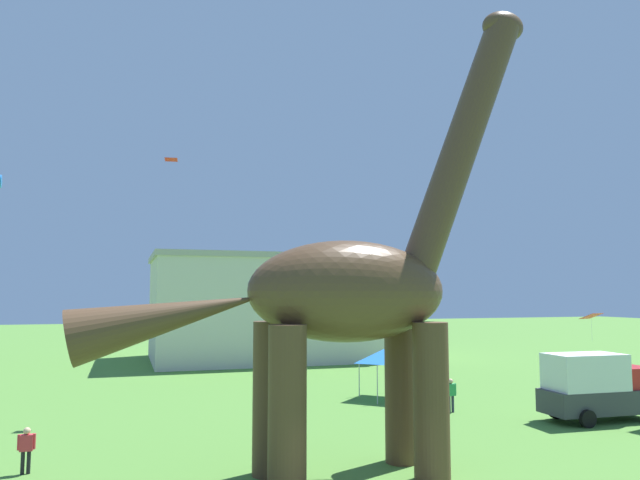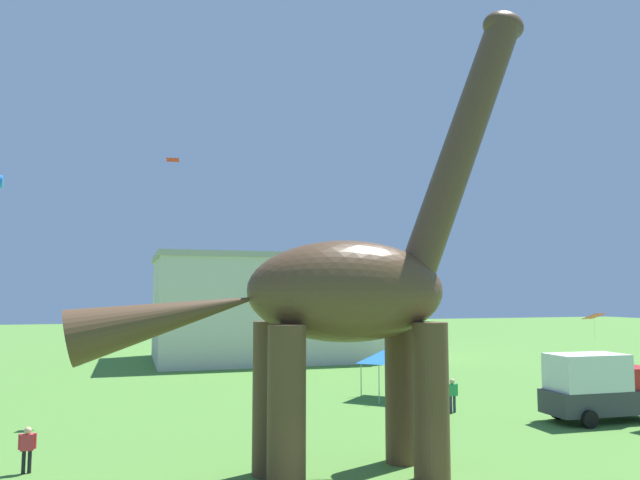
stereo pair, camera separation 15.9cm
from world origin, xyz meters
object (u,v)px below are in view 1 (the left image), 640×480
dinosaur_sculpture (347,291)px  kite_far_left (171,160)px  person_photographer (451,392)px  kite_near_high (591,316)px  parked_box_truck (597,386)px  festival_canopy_tent (389,354)px  person_near_flyer (26,446)px

dinosaur_sculpture → kite_far_left: bearing=136.7°
person_photographer → kite_far_left: (-13.95, 4.65, 12.19)m
kite_far_left → kite_near_high: kite_far_left is taller
parked_box_truck → kite_near_high: bearing=50.9°
parked_box_truck → kite_far_left: (-19.59, 8.67, 11.58)m
festival_canopy_tent → parked_box_truck: bearing=-51.4°
parked_box_truck → person_near_flyer: (-24.77, -0.83, -0.72)m
parked_box_truck → festival_canopy_tent: (-6.94, 8.69, 0.90)m
person_photographer → person_near_flyer: 19.74m
dinosaur_sculpture → person_photographer: bearing=70.1°
parked_box_truck → kite_near_high: kite_near_high is taller
festival_canopy_tent → kite_near_high: bearing=-8.8°
kite_far_left → kite_near_high: bearing=-4.4°
parked_box_truck → kite_far_left: kite_far_left is taller
parked_box_truck → person_photographer: parked_box_truck is taller
parked_box_truck → kite_near_high: 9.46m
festival_canopy_tent → kite_far_left: size_ratio=4.32×
festival_canopy_tent → kite_near_high: 13.23m
parked_box_truck → person_photographer: 6.95m
dinosaur_sculpture → parked_box_truck: size_ratio=2.98×
dinosaur_sculpture → festival_canopy_tent: 15.77m
parked_box_truck → festival_canopy_tent: parked_box_truck is taller
person_photographer → dinosaur_sculpture: bearing=91.5°
festival_canopy_tent → person_photographer: bearing=-74.4°
person_near_flyer → kite_near_high: bearing=-157.8°
parked_box_truck → festival_canopy_tent: 11.16m
person_photographer → kite_near_high: size_ratio=0.99×
person_near_flyer → dinosaur_sculpture: bearing=168.0°
dinosaur_sculpture → kite_far_left: (-4.98, 13.29, 7.09)m
parked_box_truck → person_near_flyer: parked_box_truck is taller
person_near_flyer → festival_canopy_tent: festival_canopy_tent is taller
kite_near_high → dinosaur_sculpture: bearing=-151.2°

